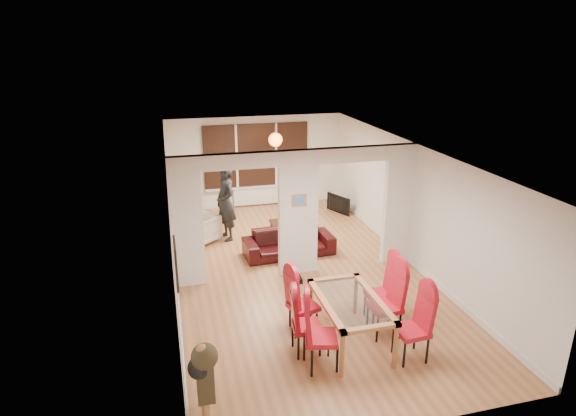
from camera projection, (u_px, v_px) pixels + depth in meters
name	position (u px, v px, depth m)	size (l,w,h in m)	color
floor	(298.00, 271.00, 10.12)	(5.00, 9.00, 0.01)	#AA6F44
room_walls	(298.00, 213.00, 9.70)	(5.00, 9.00, 2.60)	silver
divider_wall	(298.00, 213.00, 9.70)	(5.00, 0.18, 2.60)	white
bay_window_blinds	(256.00, 155.00, 13.69)	(3.00, 0.08, 1.80)	black
radiator	(258.00, 196.00, 14.05)	(1.40, 0.08, 0.50)	white
pendant_light	(275.00, 140.00, 12.50)	(0.36, 0.36, 0.36)	orange
stair_newel	(201.00, 357.00, 6.49)	(0.40, 1.20, 1.10)	tan
wall_poster	(176.00, 264.00, 6.82)	(0.04, 0.52, 0.67)	gray
pillar_photo	(299.00, 201.00, 9.51)	(0.30, 0.03, 0.25)	#4C8CD8
dining_table	(350.00, 321.00, 7.63)	(0.93, 1.65, 0.77)	#A5683D
dining_chair_la	(321.00, 332.00, 6.99)	(0.47, 0.47, 1.16)	#AE1122
dining_chair_lb	(306.00, 322.00, 7.35)	(0.42, 0.42, 1.05)	#AE1122
dining_chair_lc	(303.00, 302.00, 7.87)	(0.44, 0.44, 1.10)	#AE1122
dining_chair_ra	(412.00, 326.00, 7.18)	(0.46, 0.46, 1.14)	#AE1122
dining_chair_rb	(385.00, 302.00, 7.78)	(0.47, 0.47, 1.18)	#AE1122
dining_chair_rc	(380.00, 291.00, 8.18)	(0.45, 0.45, 1.13)	#AE1122
sofa	(289.00, 242.00, 10.83)	(2.01, 0.79, 0.59)	black
armchair	(201.00, 229.00, 11.51)	(0.73, 0.71, 0.66)	beige
person	(226.00, 203.00, 11.48)	(0.44, 0.68, 1.86)	black
television	(336.00, 205.00, 13.45)	(0.11, 0.88, 0.50)	black
coffee_table	(292.00, 225.00, 12.29)	(1.08, 0.54, 0.25)	black
bottle	(288.00, 216.00, 12.19)	(0.07, 0.07, 0.28)	#143F19
bowl	(293.00, 219.00, 12.27)	(0.22, 0.22, 0.05)	black
shoes	(295.00, 279.00, 9.66)	(0.25, 0.27, 0.10)	black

